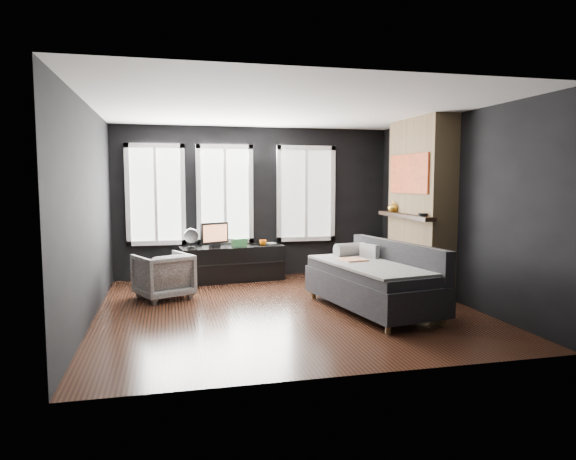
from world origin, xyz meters
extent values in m
plane|color=black|center=(0.00, 0.00, 0.00)|extent=(5.00, 5.00, 0.00)
plane|color=white|center=(0.00, 0.00, 2.70)|extent=(5.00, 5.00, 0.00)
cube|color=black|center=(0.00, 2.50, 1.35)|extent=(5.00, 0.02, 2.70)
cube|color=black|center=(-2.50, 0.00, 1.35)|extent=(0.02, 5.00, 2.70)
cube|color=black|center=(2.50, 0.00, 1.35)|extent=(0.02, 5.00, 2.70)
cube|color=gray|center=(1.25, 0.10, 0.67)|extent=(0.19, 0.35, 0.34)
imported|color=silver|center=(-1.64, 1.00, 0.37)|extent=(0.94, 0.92, 0.75)
imported|color=#E86802|center=(0.07, 2.10, 0.67)|extent=(0.13, 0.11, 0.12)
imported|color=tan|center=(0.18, 2.28, 0.71)|extent=(0.15, 0.05, 0.20)
cube|color=#377F42|center=(-0.35, 2.09, 0.67)|extent=(0.26, 0.19, 0.13)
imported|color=gold|center=(2.05, 1.05, 1.32)|extent=(0.21, 0.22, 0.17)
cylinder|color=black|center=(2.05, 0.05, 1.25)|extent=(0.16, 0.16, 0.04)
camera|label=1|loc=(-1.55, -6.72, 1.76)|focal=32.00mm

